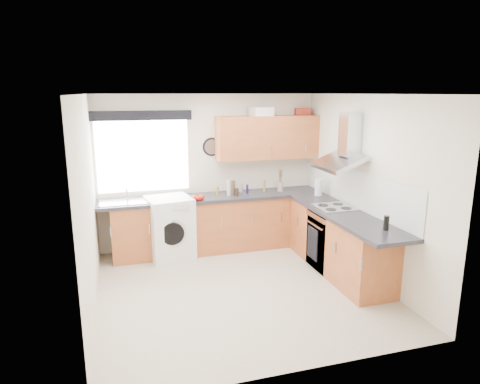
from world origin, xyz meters
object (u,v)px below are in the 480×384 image
object	(u,v)px
oven	(333,240)
upper_cabinets	(268,137)
extractor_hood	(344,148)
washing_machine	(170,227)

from	to	relation	value
oven	upper_cabinets	xyz separation A→B (m)	(-0.55, 1.32, 1.38)
oven	extractor_hood	world-z (taller)	extractor_hood
oven	upper_cabinets	distance (m)	1.99
extractor_hood	washing_machine	size ratio (longest dim) A/B	0.82
oven	extractor_hood	xyz separation A→B (m)	(0.10, -0.00, 1.34)
oven	washing_machine	world-z (taller)	washing_machine
upper_cabinets	oven	bearing A→B (deg)	-67.46
extractor_hood	upper_cabinets	world-z (taller)	upper_cabinets
washing_machine	extractor_hood	bearing A→B (deg)	-34.62
oven	washing_machine	distance (m)	2.48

